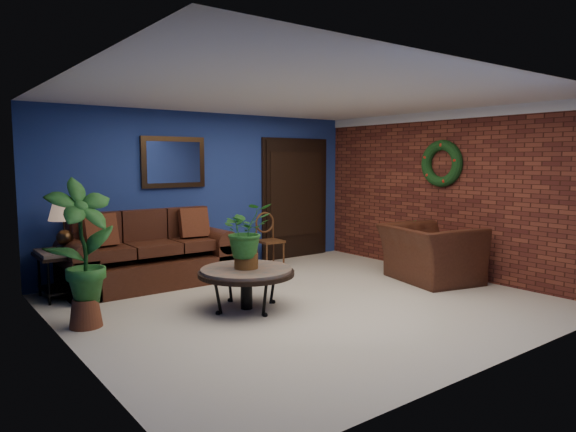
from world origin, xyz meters
TOP-DOWN VIEW (x-y plane):
  - floor at (0.00, 0.00)m, footprint 5.50×5.50m
  - wall_back at (0.00, 2.50)m, footprint 5.50×0.04m
  - wall_left at (-2.75, 0.00)m, footprint 0.04×5.00m
  - wall_right_brick at (2.75, 0.00)m, footprint 0.04×5.00m
  - ceiling at (0.00, 0.00)m, footprint 5.50×5.00m
  - crown_molding at (2.72, 0.00)m, footprint 0.03×5.00m
  - wall_mirror at (-0.60, 2.46)m, footprint 1.02×0.06m
  - closet_door at (1.75, 2.47)m, footprint 1.44×0.06m
  - wreath at (2.69, 0.05)m, footprint 0.16×0.72m
  - sofa at (-1.20, 2.09)m, footprint 2.32×1.00m
  - coffee_table at (-0.74, 0.22)m, footprint 1.14×1.14m
  - end_table at (-2.30, 2.05)m, footprint 0.68×0.68m
  - table_lamp at (-2.30, 2.05)m, footprint 0.37×0.37m
  - side_chair at (0.90, 2.12)m, footprint 0.41×0.41m
  - armchair at (2.15, -0.20)m, footprint 1.36×1.48m
  - coffee_plant at (-0.74, 0.22)m, footprint 0.64×0.57m
  - floor_plant at (2.35, 0.42)m, footprint 0.42×0.36m
  - tall_plant at (-2.45, 0.68)m, footprint 0.77×0.59m

SIDE VIEW (x-z plane):
  - floor at x=0.00m, z-range 0.00..0.00m
  - sofa at x=-1.20m, z-range -0.18..0.86m
  - armchair at x=2.15m, z-range 0.00..0.81m
  - coffee_table at x=-0.74m, z-range 0.19..0.67m
  - floor_plant at x=2.35m, z-range 0.02..0.85m
  - end_table at x=-2.30m, z-range 0.16..0.78m
  - side_chair at x=0.90m, z-range 0.06..0.95m
  - tall_plant at x=-2.45m, z-range 0.07..1.65m
  - coffee_plant at x=-0.74m, z-range 0.53..1.30m
  - table_lamp at x=-2.30m, z-range 0.71..1.32m
  - closet_door at x=1.75m, z-range -0.04..2.14m
  - wall_back at x=0.00m, z-range 0.00..2.50m
  - wall_left at x=-2.75m, z-range 0.00..2.50m
  - wall_right_brick at x=2.75m, z-range 0.00..2.50m
  - wreath at x=2.69m, z-range 1.34..2.06m
  - wall_mirror at x=-0.60m, z-range 1.33..2.10m
  - crown_molding at x=2.72m, z-range 2.36..2.50m
  - ceiling at x=0.00m, z-range 2.49..2.51m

